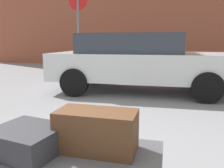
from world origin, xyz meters
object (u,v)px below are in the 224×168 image
at_px(suitcase_charcoal_front_right, 28,140).
at_px(luggage_cart, 78,159).
at_px(bollard_kerb_near, 222,66).
at_px(duffel_bag_brown_rear_left, 97,131).
at_px(parked_car, 138,61).
at_px(no_parking_sign, 79,29).

bearing_deg(suitcase_charcoal_front_right, luggage_cart, 25.22).
relative_size(suitcase_charcoal_front_right, bollard_kerb_near, 0.84).
xyz_separation_m(duffel_bag_brown_rear_left, suitcase_charcoal_front_right, (-0.54, -0.16, -0.07)).
height_order(luggage_cart, suitcase_charcoal_front_right, suitcase_charcoal_front_right).
distance_m(luggage_cart, duffel_bag_brown_rear_left, 0.29).
distance_m(duffel_bag_brown_rear_left, parked_car, 4.01).
height_order(suitcase_charcoal_front_right, no_parking_sign, no_parking_sign).
bearing_deg(parked_car, no_parking_sign, 170.29).
height_order(luggage_cart, bollard_kerb_near, bollard_kerb_near).
xyz_separation_m(luggage_cart, suitcase_charcoal_front_right, (-0.39, -0.10, 0.17)).
relative_size(luggage_cart, duffel_bag_brown_rear_left, 2.09).
relative_size(parked_car, no_parking_sign, 1.71).
bearing_deg(parked_car, luggage_cart, -89.74).
xyz_separation_m(suitcase_charcoal_front_right, bollard_kerb_near, (3.12, 8.00, -0.12)).
bearing_deg(no_parking_sign, duffel_bag_brown_rear_left, -66.87).
relative_size(luggage_cart, parked_car, 0.31).
distance_m(parked_car, bollard_kerb_near, 4.75).
bearing_deg(luggage_cart, parked_car, 90.26).
distance_m(duffel_bag_brown_rear_left, bollard_kerb_near, 8.26).
relative_size(suitcase_charcoal_front_right, no_parking_sign, 0.21).
xyz_separation_m(duffel_bag_brown_rear_left, no_parking_sign, (-1.83, 4.28, 1.06)).
distance_m(luggage_cart, parked_car, 4.09).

